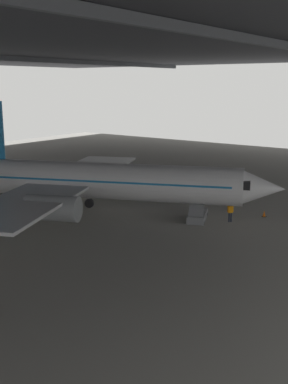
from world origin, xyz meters
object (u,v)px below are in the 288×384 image
object	(u,v)px
boarding_stairs	(198,212)
crew_worker_by_stairs	(230,211)
traffic_cone_orange	(264,214)
baggage_tug	(57,193)
airplane_main	(99,181)

from	to	relation	value
boarding_stairs	crew_worker_by_stairs	world-z (taller)	boarding_stairs
boarding_stairs	crew_worker_by_stairs	bearing A→B (deg)	-69.97
traffic_cone_orange	baggage_tug	bearing A→B (deg)	106.55
baggage_tug	boarding_stairs	bearing A→B (deg)	-83.85
boarding_stairs	baggage_tug	distance (m)	16.34
crew_worker_by_stairs	traffic_cone_orange	size ratio (longest dim) A/B	2.82
traffic_cone_orange	baggage_tug	size ratio (longest dim) A/B	0.24
crew_worker_by_stairs	boarding_stairs	bearing A→B (deg)	110.03
boarding_stairs	traffic_cone_orange	world-z (taller)	boarding_stairs
airplane_main	baggage_tug	world-z (taller)	airplane_main
crew_worker_by_stairs	baggage_tug	distance (m)	19.17
airplane_main	crew_worker_by_stairs	distance (m)	12.20
crew_worker_by_stairs	traffic_cone_orange	xyz separation A→B (m)	(3.42, -1.76, -0.67)
crew_worker_by_stairs	baggage_tug	world-z (taller)	crew_worker_by_stairs
boarding_stairs	airplane_main	bearing A→B (deg)	116.67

